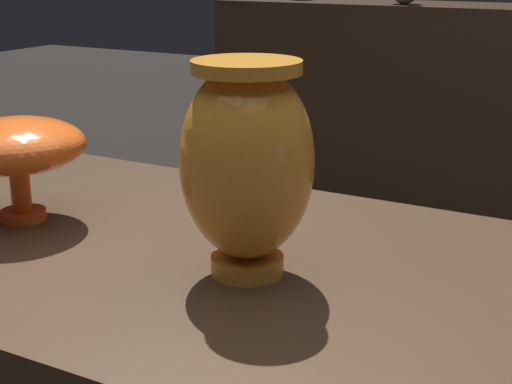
{
  "coord_description": "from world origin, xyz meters",
  "views": [
    {
      "loc": [
        0.43,
        -0.79,
        1.18
      ],
      "look_at": [
        0.0,
        -0.02,
        0.9
      ],
      "focal_mm": 53.58,
      "sensor_mm": 36.0,
      "label": 1
    }
  ],
  "objects": [
    {
      "name": "vase_left_accent",
      "position": [
        -0.39,
        -0.02,
        0.91
      ],
      "size": [
        0.2,
        0.2,
        0.15
      ],
      "color": "#E55B1E",
      "rests_on": "display_plinth"
    },
    {
      "name": "vase_centerpiece",
      "position": [
        0.0,
        -0.04,
        0.94
      ],
      "size": [
        0.16,
        0.16,
        0.26
      ],
      "color": "orange",
      "rests_on": "display_plinth"
    }
  ]
}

